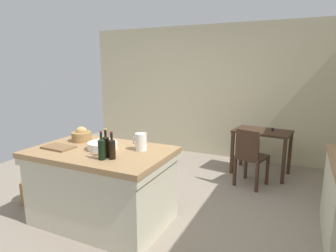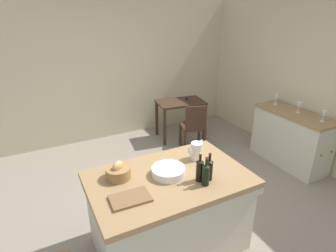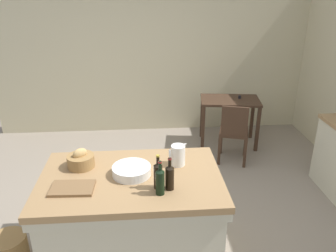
# 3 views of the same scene
# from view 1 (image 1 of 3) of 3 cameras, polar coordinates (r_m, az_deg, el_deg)

# --- Properties ---
(ground_plane) EXTENTS (6.76, 6.76, 0.00)m
(ground_plane) POSITION_cam_1_polar(r_m,az_deg,el_deg) (3.89, -3.84, -15.81)
(ground_plane) COLOR gray
(wall_back) EXTENTS (5.32, 0.12, 2.60)m
(wall_back) POSITION_cam_1_polar(r_m,az_deg,el_deg) (5.87, 8.40, 6.81)
(wall_back) COLOR beige
(wall_back) RESTS_ON ground
(island_table) EXTENTS (1.58, 1.02, 0.88)m
(island_table) POSITION_cam_1_polar(r_m,az_deg,el_deg) (3.47, -13.03, -11.01)
(island_table) COLOR #99754C
(island_table) RESTS_ON ground
(writing_desk) EXTENTS (0.97, 0.68, 0.81)m
(writing_desk) POSITION_cam_1_polar(r_m,az_deg,el_deg) (5.02, 18.26, -2.25)
(writing_desk) COLOR #3D281C
(writing_desk) RESTS_ON ground
(wooden_chair) EXTENTS (0.50, 0.50, 0.90)m
(wooden_chair) POSITION_cam_1_polar(r_m,az_deg,el_deg) (4.48, 16.11, -5.70)
(wooden_chair) COLOR #3D281C
(wooden_chair) RESTS_ON ground
(pitcher) EXTENTS (0.17, 0.13, 0.24)m
(pitcher) POSITION_cam_1_polar(r_m,az_deg,el_deg) (3.22, -5.44, -3.10)
(pitcher) COLOR white
(pitcher) RESTS_ON island_table
(wash_bowl) EXTENTS (0.34, 0.34, 0.08)m
(wash_bowl) POSITION_cam_1_polar(r_m,az_deg,el_deg) (3.35, -12.93, -3.82)
(wash_bowl) COLOR white
(wash_bowl) RESTS_ON island_table
(bread_basket) EXTENTS (0.24, 0.24, 0.18)m
(bread_basket) POSITION_cam_1_polar(r_m,az_deg,el_deg) (3.76, -16.88, -1.89)
(bread_basket) COLOR olive
(bread_basket) RESTS_ON island_table
(cutting_board) EXTENTS (0.36, 0.24, 0.02)m
(cutting_board) POSITION_cam_1_polar(r_m,az_deg,el_deg) (3.53, -21.02, -3.99)
(cutting_board) COLOR brown
(cutting_board) RESTS_ON island_table
(wine_bottle_dark) EXTENTS (0.07, 0.07, 0.28)m
(wine_bottle_dark) POSITION_cam_1_polar(r_m,az_deg,el_deg) (2.95, -11.13, -4.34)
(wine_bottle_dark) COLOR black
(wine_bottle_dark) RESTS_ON island_table
(wine_bottle_amber) EXTENTS (0.07, 0.07, 0.30)m
(wine_bottle_amber) POSITION_cam_1_polar(r_m,az_deg,el_deg) (3.02, -12.30, -3.87)
(wine_bottle_amber) COLOR black
(wine_bottle_amber) RESTS_ON island_table
(wine_bottle_green) EXTENTS (0.07, 0.07, 0.29)m
(wine_bottle_green) POSITION_cam_1_polar(r_m,az_deg,el_deg) (2.95, -13.12, -4.35)
(wine_bottle_green) COLOR black
(wine_bottle_green) RESTS_ON island_table
(wicker_hamper) EXTENTS (0.33, 0.33, 0.30)m
(wicker_hamper) POSITION_cam_1_polar(r_m,az_deg,el_deg) (4.34, -25.23, -11.75)
(wicker_hamper) COLOR olive
(wicker_hamper) RESTS_ON ground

